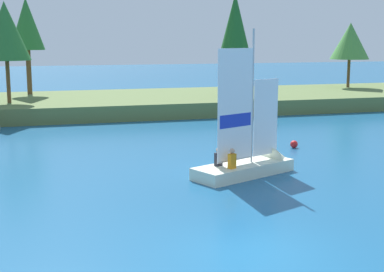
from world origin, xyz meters
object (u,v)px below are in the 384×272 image
object	(u,v)px
shoreline_tree_right	(350,41)
channel_buoy	(294,144)
shoreline_tree_centre	(27,25)
sailboat	(257,162)
shoreline_tree_midleft	(5,31)
shoreline_tree_midright	(235,25)

from	to	relation	value
shoreline_tree_right	channel_buoy	world-z (taller)	shoreline_tree_right
shoreline_tree_centre	sailboat	xyz separation A→B (m)	(9.01, -24.49, -5.98)
shoreline_tree_centre	channel_buoy	bearing A→B (deg)	-57.73
shoreline_tree_midleft	shoreline_tree_centre	distance (m)	5.82
shoreline_tree_midleft	shoreline_tree_centre	xyz separation A→B (m)	(1.31, 5.65, 0.55)
shoreline_tree_centre	channel_buoy	distance (m)	24.70
shoreline_tree_midleft	shoreline_tree_centre	world-z (taller)	shoreline_tree_centre
shoreline_tree_midleft	shoreline_tree_right	distance (m)	28.81
shoreline_tree_centre	shoreline_tree_right	world-z (taller)	shoreline_tree_centre
shoreline_tree_right	sailboat	world-z (taller)	shoreline_tree_right
shoreline_tree_midright	sailboat	xyz separation A→B (m)	(-5.78, -18.63, -5.94)
sailboat	shoreline_tree_midleft	bearing A→B (deg)	94.88
channel_buoy	sailboat	bearing A→B (deg)	-131.28
shoreline_tree_right	sailboat	bearing A→B (deg)	-128.08
shoreline_tree_midleft	channel_buoy	size ratio (longest dim) A/B	17.98
shoreline_tree_midleft	shoreline_tree_midright	world-z (taller)	shoreline_tree_midright
shoreline_tree_midright	channel_buoy	xyz separation A→B (m)	(-2.03, -14.36, -6.19)
shoreline_tree_midleft	channel_buoy	xyz separation A→B (m)	(14.07, -14.56, -5.67)
shoreline_tree_midleft	sailboat	xyz separation A→B (m)	(10.32, -18.84, -5.43)
shoreline_tree_centre	channel_buoy	size ratio (longest dim) A/B	19.67
shoreline_tree_centre	sailboat	distance (m)	26.77
shoreline_tree_midright	channel_buoy	bearing A→B (deg)	-98.03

